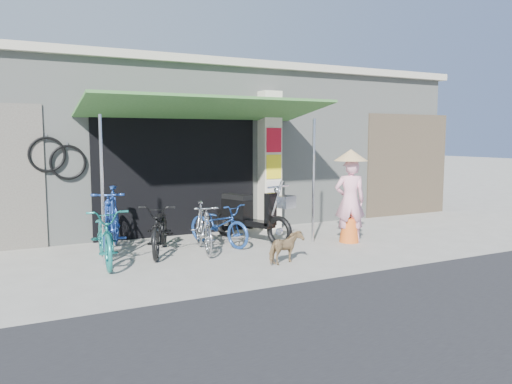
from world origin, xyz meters
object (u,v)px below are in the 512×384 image
bike_navy (219,224)px  moped (249,215)px  nun (350,197)px  bike_black (161,228)px  bike_silver (203,227)px  bike_teal (105,235)px  street_dog (286,248)px  bike_blue (111,220)px

bike_navy → moped: moped is taller
bike_navy → nun: size_ratio=0.84×
bike_black → bike_silver: (0.71, -0.20, -0.01)m
moped → nun: 1.96m
bike_teal → bike_silver: (1.69, 0.09, -0.02)m
bike_black → street_dog: bearing=-22.5°
nun → bike_teal: bearing=19.9°
bike_black → street_dog: bike_black is taller
bike_teal → bike_navy: bearing=16.7°
bike_blue → nun: size_ratio=1.07×
bike_teal → bike_navy: (2.14, 0.47, -0.06)m
bike_silver → nun: nun is taller
bike_navy → bike_black: bearing=166.8°
bike_black → street_dog: 2.24m
street_dog → nun: size_ratio=0.34×
bike_navy → nun: (2.35, -0.86, 0.49)m
bike_black → bike_silver: 0.74m
bike_blue → moped: (2.56, -0.23, -0.06)m
bike_silver → street_dog: size_ratio=2.40×
nun → moped: bearing=-4.0°
bike_black → nun: (3.51, -0.69, 0.43)m
bike_teal → nun: size_ratio=0.98×
nun → bike_navy: bearing=4.8°
moped → bike_silver: bearing=-179.0°
bike_blue → moped: 2.57m
street_dog → bike_black: bearing=28.2°
moped → nun: bearing=-49.6°
bike_teal → bike_blue: size_ratio=0.91×
bike_teal → bike_blue: (0.24, 0.77, 0.12)m
moped → bike_black: bearing=166.9°
bike_teal → bike_navy: 2.19m
bike_teal → bike_blue: 0.81m
bike_teal → bike_blue: bearing=76.8°
nun → street_dog: bearing=49.8°
moped → bike_teal: bearing=170.1°
bike_teal → bike_black: (0.98, 0.29, -0.01)m
bike_blue → bike_black: 0.89m
bike_silver → bike_navy: 0.59m
bike_blue → street_dog: bearing=-24.1°
bike_blue → moped: size_ratio=0.99×
nun → bike_silver: bearing=15.1°
bike_blue → street_dog: (2.32, -2.06, -0.32)m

